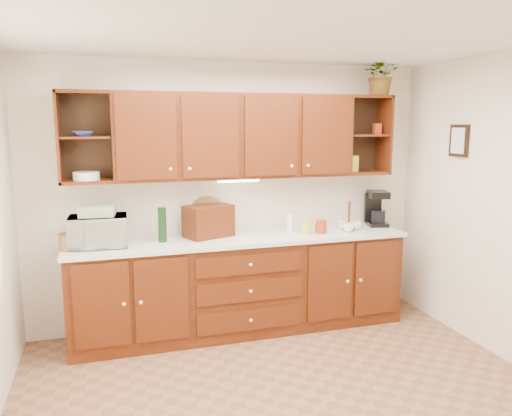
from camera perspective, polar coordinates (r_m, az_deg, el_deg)
floor at (r=3.86m, az=4.52°, el=-21.81°), size 4.00×4.00×0.00m
ceiling at (r=3.34m, az=5.15°, el=19.76°), size 4.00×4.00×0.00m
back_wall at (r=5.01m, az=-2.66°, el=1.48°), size 4.00×0.00×4.00m
base_cabinets at (r=4.92m, az=-1.70°, el=-8.84°), size 3.20×0.60×0.90m
countertop at (r=4.78m, az=-1.69°, el=-3.53°), size 3.24×0.64×0.04m
upper_cabinets at (r=4.81m, az=-2.12°, el=8.24°), size 3.20×0.33×0.80m
undercabinet_light at (r=4.78m, az=-2.03°, el=3.15°), size 0.40×0.05×0.02m
framed_picture at (r=5.10m, az=22.20°, el=7.14°), size 0.03×0.24×0.30m
wicker_basket at (r=4.60m, az=-20.27°, el=-3.56°), size 0.27×0.27×0.14m
microwave at (r=4.59m, az=-17.58°, el=-2.55°), size 0.51×0.36×0.27m
towel_stack at (r=4.56m, az=-17.70°, el=-0.33°), size 0.32×0.25×0.09m
wine_bottle at (r=4.62m, az=-10.66°, el=-1.89°), size 0.09×0.09×0.32m
woven_tray at (r=4.95m, az=-5.55°, el=-2.78°), size 0.38×0.20×0.37m
bread_box at (r=4.77m, az=-5.46°, el=-1.49°), size 0.50×0.41×0.30m
mug_tree at (r=5.14m, az=10.55°, el=-2.00°), size 0.24×0.25×0.30m
canister_red at (r=4.97m, az=7.43°, el=-2.10°), size 0.13×0.13×0.13m
canister_white at (r=5.00m, az=3.89°, el=-1.67°), size 0.08×0.08×0.18m
canister_yellow at (r=4.92m, az=5.75°, el=-2.33°), size 0.11×0.11×0.11m
coffee_maker at (r=5.44m, az=13.59°, el=-0.08°), size 0.26×0.30×0.37m
bowl_stack at (r=4.60m, az=-19.20°, el=8.02°), size 0.21×0.21×0.04m
plate_stack at (r=4.64m, az=-18.81°, el=3.50°), size 0.26×0.26×0.07m
pantry_box_yellow at (r=5.26m, az=11.03°, el=5.01°), size 0.09×0.08×0.16m
pantry_box_red at (r=5.36m, az=13.68°, el=8.79°), size 0.07×0.07×0.11m
potted_plant at (r=5.37m, az=14.10°, el=14.56°), size 0.45×0.41×0.41m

